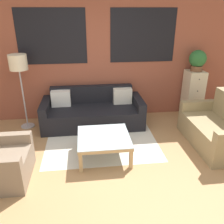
# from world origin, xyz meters

# --- Properties ---
(ground_plane) EXTENTS (16.00, 16.00, 0.00)m
(ground_plane) POSITION_xyz_m (0.00, 0.00, 0.00)
(ground_plane) COLOR #AD7F51
(wall_back_brick) EXTENTS (8.40, 0.09, 2.80)m
(wall_back_brick) POSITION_xyz_m (0.00, 2.44, 1.41)
(wall_back_brick) COLOR brown
(wall_back_brick) RESTS_ON ground_plane
(rug) EXTENTS (2.07, 1.74, 0.00)m
(rug) POSITION_xyz_m (-0.06, 1.24, 0.00)
(rug) COLOR silver
(rug) RESTS_ON ground_plane
(couch_dark) EXTENTS (2.11, 0.88, 0.78)m
(couch_dark) POSITION_xyz_m (-0.18, 1.95, 0.28)
(couch_dark) COLOR black
(couch_dark) RESTS_ON ground_plane
(settee_vintage) EXTENTS (0.80, 1.46, 0.92)m
(settee_vintage) POSITION_xyz_m (2.03, 0.81, 0.31)
(settee_vintage) COLOR #99845B
(settee_vintage) RESTS_ON ground_plane
(coffee_table) EXTENTS (0.85, 0.85, 0.39)m
(coffee_table) POSITION_xyz_m (-0.06, 0.68, 0.33)
(coffee_table) COLOR silver
(coffee_table) RESTS_ON ground_plane
(floor_lamp) EXTENTS (0.35, 0.35, 1.53)m
(floor_lamp) POSITION_xyz_m (-1.59, 2.00, 1.31)
(floor_lamp) COLOR #B2B2B7
(floor_lamp) RESTS_ON ground_plane
(drawer_cabinet) EXTENTS (0.39, 0.42, 1.06)m
(drawer_cabinet) POSITION_xyz_m (2.13, 2.16, 0.53)
(drawer_cabinet) COLOR beige
(drawer_cabinet) RESTS_ON ground_plane
(potted_plant) EXTENTS (0.37, 0.37, 0.46)m
(potted_plant) POSITION_xyz_m (2.13, 2.16, 1.31)
(potted_plant) COLOR brown
(potted_plant) RESTS_ON drawer_cabinet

